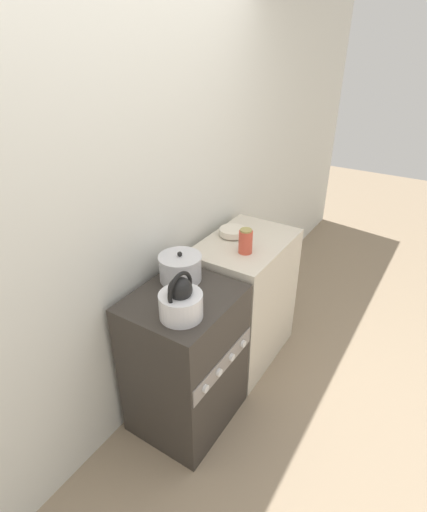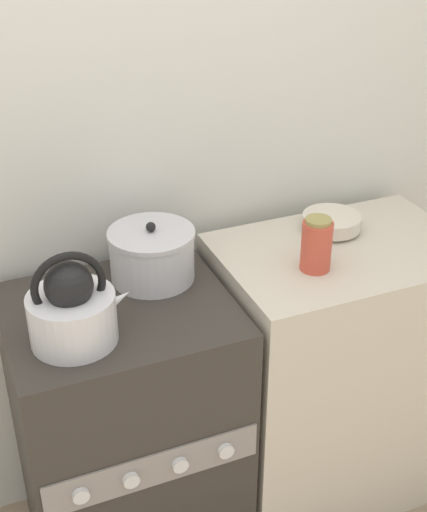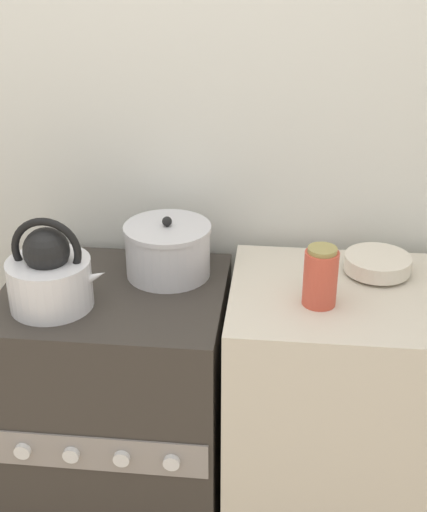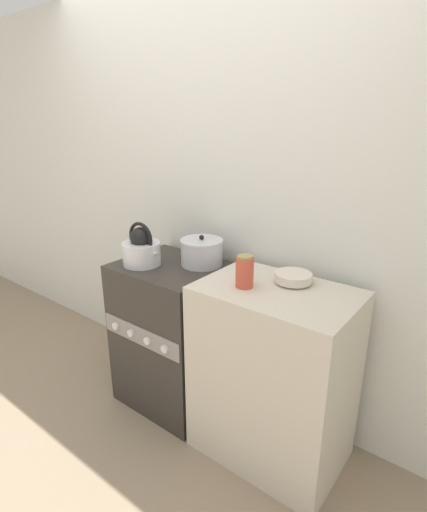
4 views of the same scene
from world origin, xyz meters
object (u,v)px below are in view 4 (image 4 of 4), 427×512
Objects in this scene: stove at (173,334)px; kettle at (142,249)px; storage_jar at (245,272)px; enamel_bowl at (293,277)px; cooking_pot at (202,252)px.

kettle reaches higher than stove.
kettle is 1.70× the size of storage_jar.
kettle reaches higher than enamel_bowl.
kettle reaches higher than cooking_pot.
enamel_bowl is (0.86, 0.20, -0.02)m from kettle.
enamel_bowl is (0.59, -0.01, -0.01)m from cooking_pot.
cooking_pot reaches higher than stove.
storage_jar is at bearing -131.58° from enamel_bowl.
storage_jar is at bearing 1.57° from kettle.
storage_jar is (0.70, 0.02, 0.02)m from kettle.
cooking_pot is (0.14, 0.12, 0.53)m from stove.
kettle is at bearing -178.43° from storage_jar.
storage_jar is (-0.16, -0.18, 0.05)m from enamel_bowl.
storage_jar reaches higher than enamel_bowl.
stove is 0.57m from kettle.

